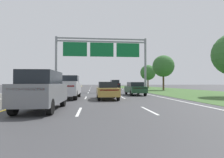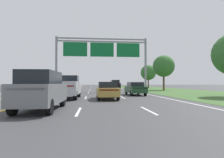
% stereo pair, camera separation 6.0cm
% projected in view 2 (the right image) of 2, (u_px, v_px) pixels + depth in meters
% --- Properties ---
extents(ground_plane, '(220.00, 220.00, 0.00)m').
position_uv_depth(ground_plane, '(99.00, 91.00, 34.27)').
color(ground_plane, '#3D3D3F').
extents(lane_striping, '(11.96, 106.00, 0.01)m').
position_uv_depth(lane_striping, '(100.00, 91.00, 33.81)').
color(lane_striping, white).
rests_on(lane_striping, ground).
extents(grass_verge_right, '(14.00, 110.00, 0.02)m').
position_uv_depth(grass_verge_right, '(173.00, 91.00, 35.63)').
color(grass_verge_right, '#3D602D').
rests_on(grass_verge_right, ground).
extents(median_barrier_concrete, '(0.60, 110.00, 0.85)m').
position_uv_depth(median_barrier_concrete, '(63.00, 89.00, 33.63)').
color(median_barrier_concrete, gray).
rests_on(median_barrier_concrete, ground).
extents(overhead_sign_gantry, '(15.06, 0.42, 8.97)m').
position_uv_depth(overhead_sign_gantry, '(102.00, 53.00, 30.86)').
color(overhead_sign_gantry, gray).
rests_on(overhead_sign_gantry, ground).
extents(pickup_truck_silver, '(2.05, 5.42, 2.20)m').
position_uv_depth(pickup_truck_silver, '(68.00, 87.00, 17.86)').
color(pickup_truck_silver, '#B2B5BA').
rests_on(pickup_truck_silver, ground).
extents(car_black_right_lane_suv, '(1.98, 4.73, 2.11)m').
position_uv_depth(car_black_right_lane_suv, '(115.00, 85.00, 41.47)').
color(car_black_right_lane_suv, black).
rests_on(car_black_right_lane_suv, ground).
extents(car_darkgreen_right_lane_sedan, '(1.91, 4.44, 1.57)m').
position_uv_depth(car_darkgreen_right_lane_sedan, '(135.00, 88.00, 22.72)').
color(car_darkgreen_right_lane_sedan, '#193D23').
rests_on(car_darkgreen_right_lane_sedan, ground).
extents(car_grey_left_lane_suv, '(2.03, 4.75, 2.11)m').
position_uv_depth(car_grey_left_lane_suv, '(42.00, 90.00, 10.15)').
color(car_grey_left_lane_suv, slate).
rests_on(car_grey_left_lane_suv, ground).
extents(car_gold_centre_lane_sedan, '(1.85, 4.41, 1.57)m').
position_uv_depth(car_gold_centre_lane_sedan, '(107.00, 90.00, 17.07)').
color(car_gold_centre_lane_sedan, '#A38438').
rests_on(car_gold_centre_lane_sedan, ground).
extents(roadside_tree_mid, '(4.36, 4.36, 7.05)m').
position_uv_depth(roadside_tree_mid, '(164.00, 66.00, 37.90)').
color(roadside_tree_mid, '#4C3823').
rests_on(roadside_tree_mid, ground).
extents(roadside_tree_far, '(4.35, 4.35, 6.62)m').
position_uv_depth(roadside_tree_far, '(148.00, 73.00, 53.87)').
color(roadside_tree_far, '#4C3823').
rests_on(roadside_tree_far, ground).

